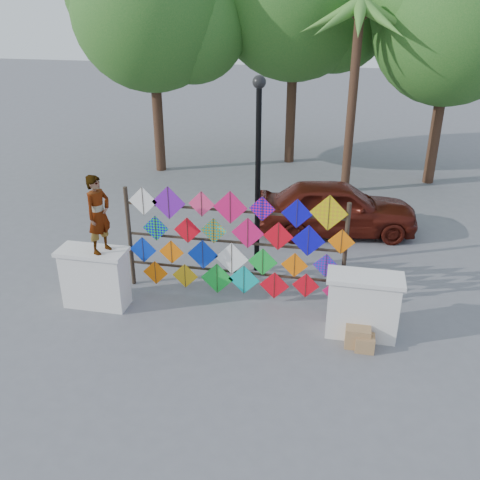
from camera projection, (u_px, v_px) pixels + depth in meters
The scene contains 12 objects.
ground at pixel (225, 313), 10.96m from camera, with size 80.00×80.00×0.00m, color slate.
parapet_left at pixel (95, 277), 10.99m from camera, with size 1.40×0.65×1.28m.
parapet_right at pixel (363, 305), 10.01m from camera, with size 1.40×0.65×1.28m.
kite_rack at pixel (236, 245), 11.07m from camera, with size 4.90×0.24×2.46m.
tree_west at pixel (154, 12), 17.49m from camera, with size 5.85×5.20×8.01m.
tree_east at pixel (455, 27), 16.38m from camera, with size 5.40×4.80×7.42m.
palm_tree at pixel (358, 30), 15.56m from camera, with size 3.62×3.62×5.83m.
vendor_woman at pixel (99, 214), 10.34m from camera, with size 0.58×0.38×1.59m, color #99999E.
sedan at pixel (337, 207), 14.33m from camera, with size 1.71×4.26×1.45m, color #4E150D.
lamppost at pixel (258, 160), 11.54m from camera, with size 0.28×0.28×4.46m.
cardboard_box_near at pixel (358, 335), 9.90m from camera, with size 0.46×0.41×0.41m, color #AD7954.
cardboard_box_far at pixel (365, 343), 9.79m from camera, with size 0.35×0.32×0.29m, color #AD7954.
Camera 1 is at (2.15, -9.04, 6.00)m, focal length 40.00 mm.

